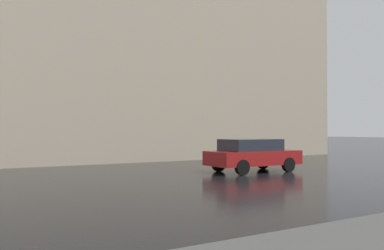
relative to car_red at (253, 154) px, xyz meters
The scene contains 2 objects.
haussmann_block_corner 17.37m from the car_red, ahead, with size 16.54×26.58×18.42m.
car_red is the anchor object (origin of this frame).
Camera 1 is at (-7.72, -5.59, 1.75)m, focal length 36.68 mm.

